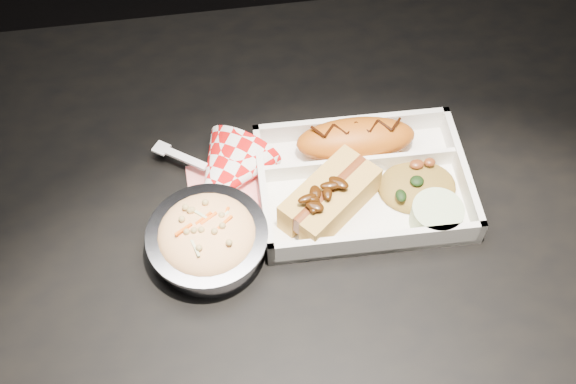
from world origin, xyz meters
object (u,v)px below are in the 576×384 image
at_px(food_tray, 362,185).
at_px(napkin_fork, 224,177).
at_px(fried_pastry, 356,139).
at_px(foil_coleslaw_cup, 207,238).
at_px(dining_table, 340,263).
at_px(hotdog, 330,196).

bearing_deg(food_tray, napkin_fork, 170.32).
bearing_deg(fried_pastry, foil_coleslaw_cup, -149.46).
xyz_separation_m(dining_table, food_tray, (0.03, 0.05, 0.10)).
height_order(fried_pastry, foil_coleslaw_cup, foil_coleslaw_cup).
bearing_deg(foil_coleslaw_cup, fried_pastry, 30.54).
relative_size(foil_coleslaw_cup, napkin_fork, 0.87).
xyz_separation_m(fried_pastry, hotdog, (-0.05, -0.08, 0.00)).
distance_m(dining_table, food_tray, 0.12).
height_order(food_tray, hotdog, hotdog).
xyz_separation_m(food_tray, foil_coleslaw_cup, (-0.19, -0.06, 0.02)).
xyz_separation_m(dining_table, fried_pastry, (0.03, 0.10, 0.12)).
xyz_separation_m(dining_table, napkin_fork, (-0.13, 0.08, 0.11)).
xyz_separation_m(food_tray, fried_pastry, (0.00, 0.06, 0.02)).
bearing_deg(fried_pastry, dining_table, -107.65).
bearing_deg(dining_table, hotdog, 124.61).
bearing_deg(dining_table, foil_coleslaw_cup, -175.70).
relative_size(food_tray, fried_pastry, 1.72).
bearing_deg(napkin_fork, food_tray, 24.51).
bearing_deg(hotdog, food_tray, -10.65).
bearing_deg(hotdog, foil_coleslaw_cup, 153.08).
relative_size(food_tray, napkin_fork, 1.61).
bearing_deg(food_tray, hotdog, -149.23).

